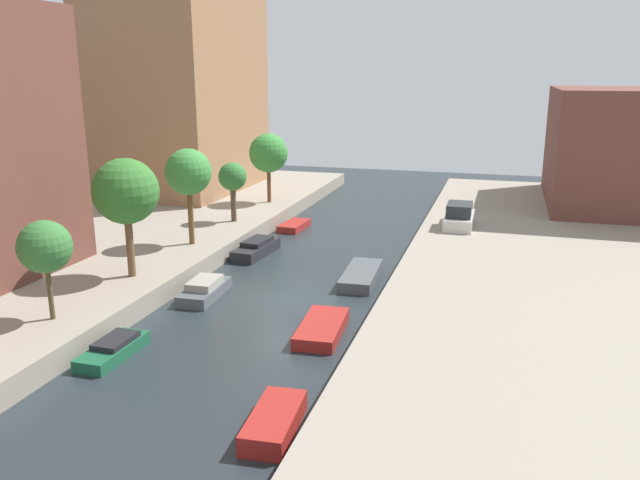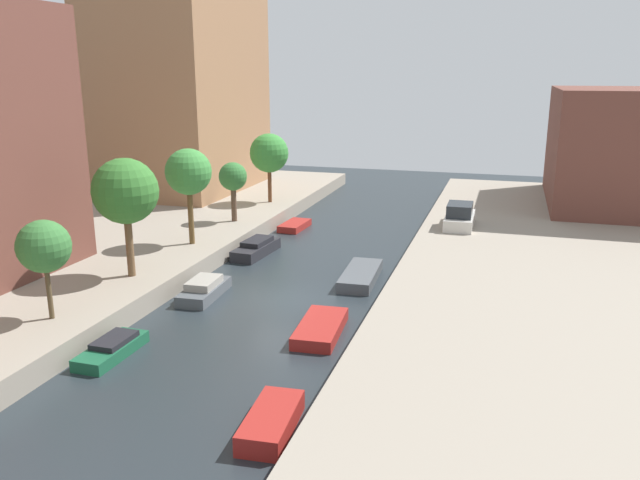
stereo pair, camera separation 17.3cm
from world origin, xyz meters
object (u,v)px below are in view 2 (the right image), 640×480
(parked_car, at_px, (460,217))
(moored_boat_right_1, at_px, (271,422))
(street_tree_4, at_px, (233,178))
(low_block_right, at_px, (624,148))
(street_tree_3, at_px, (188,173))
(street_tree_5, at_px, (269,153))
(moored_boat_right_2, at_px, (320,328))
(moored_boat_left_2, at_px, (204,289))
(apartment_tower_far, at_px, (178,36))
(street_tree_2, at_px, (125,192))
(moored_boat_left_4, at_px, (295,226))
(moored_boat_left_3, at_px, (256,248))
(moored_boat_right_3, at_px, (361,275))
(street_tree_1, at_px, (44,247))
(moored_boat_left_1, at_px, (112,349))

(parked_car, distance_m, moored_boat_right_1, 24.37)
(street_tree_4, bearing_deg, low_block_right, 27.78)
(street_tree_3, bearing_deg, street_tree_5, 90.00)
(moored_boat_right_2, bearing_deg, street_tree_5, 116.33)
(parked_car, height_order, moored_boat_right_2, parked_car)
(parked_car, height_order, moored_boat_left_2, parked_car)
(apartment_tower_far, bearing_deg, parked_car, -17.58)
(street_tree_2, height_order, moored_boat_left_2, street_tree_2)
(low_block_right, bearing_deg, apartment_tower_far, -174.74)
(street_tree_3, xyz_separation_m, moored_boat_left_4, (3.20, 8.78, -4.88))
(moored_boat_left_4, relative_size, moored_boat_right_2, 0.78)
(street_tree_3, distance_m, moored_boat_left_3, 6.01)
(moored_boat_right_1, bearing_deg, street_tree_2, 139.07)
(moored_boat_right_3, bearing_deg, street_tree_1, -132.60)
(low_block_right, height_order, street_tree_5, low_block_right)
(moored_boat_left_2, bearing_deg, moored_boat_left_1, -93.21)
(street_tree_1, height_order, street_tree_3, street_tree_3)
(moored_boat_left_1, bearing_deg, moored_boat_right_3, 58.36)
(moored_boat_left_2, xyz_separation_m, moored_boat_left_4, (-0.24, 14.14, -0.15))
(low_block_right, relative_size, moored_boat_left_4, 4.67)
(moored_boat_right_1, bearing_deg, low_block_right, 67.63)
(moored_boat_left_1, height_order, moored_boat_right_2, moored_boat_left_1)
(street_tree_3, xyz_separation_m, moored_boat_left_3, (3.09, 2.09, -4.71))
(parked_car, xyz_separation_m, moored_boat_left_4, (-11.17, 0.23, -1.41))
(moored_boat_left_2, distance_m, moored_boat_right_2, 7.20)
(street_tree_4, xyz_separation_m, street_tree_5, (0.00, 6.53, 0.79))
(low_block_right, bearing_deg, street_tree_4, -152.22)
(parked_car, bearing_deg, apartment_tower_far, 162.42)
(street_tree_1, xyz_separation_m, moored_boat_left_2, (3.44, 6.48, -3.60))
(low_block_right, bearing_deg, moored_boat_right_1, -112.37)
(parked_car, bearing_deg, moored_boat_right_3, -114.29)
(street_tree_1, distance_m, moored_boat_left_1, 4.81)
(apartment_tower_far, distance_m, moored_boat_left_2, 27.83)
(street_tree_1, bearing_deg, low_block_right, 50.99)
(apartment_tower_far, distance_m, moored_boat_left_4, 19.24)
(street_tree_2, height_order, moored_boat_right_3, street_tree_2)
(street_tree_4, distance_m, moored_boat_right_3, 12.67)
(street_tree_2, distance_m, moored_boat_left_4, 16.04)
(moored_boat_left_3, bearing_deg, moored_boat_right_1, -66.34)
(moored_boat_right_3, bearing_deg, moored_boat_left_1, -121.64)
(low_block_right, height_order, street_tree_4, low_block_right)
(street_tree_1, height_order, moored_boat_left_2, street_tree_1)
(moored_boat_left_4, bearing_deg, street_tree_5, 131.40)
(low_block_right, height_order, street_tree_1, low_block_right)
(street_tree_1, distance_m, street_tree_4, 17.72)
(moored_boat_left_1, xyz_separation_m, moored_boat_right_1, (7.76, -3.19, 0.03))
(moored_boat_left_3, bearing_deg, street_tree_3, -145.89)
(street_tree_2, distance_m, moored_boat_right_2, 11.39)
(street_tree_2, bearing_deg, apartment_tower_far, 112.07)
(street_tree_5, height_order, moored_boat_left_1, street_tree_5)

